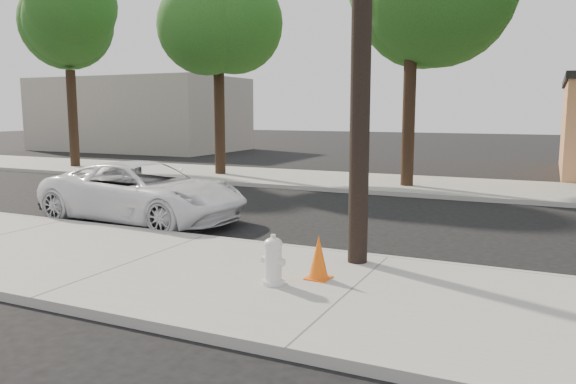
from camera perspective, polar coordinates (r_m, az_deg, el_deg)
The scene contains 10 objects.
ground at distance 13.86m, azimuth -3.71°, elevation -3.31°, with size 120.00×120.00×0.00m, color black.
near_sidewalk at distance 10.39m, azimuth -15.29°, elevation -7.13°, with size 90.00×4.40×0.15m, color gray.
far_sidewalk at distance 21.59m, azimuth 7.21°, elevation 1.02°, with size 90.00×5.00×0.15m, color gray.
curb_near at distance 12.09m, azimuth -8.53°, elevation -4.75°, with size 90.00×0.12×0.16m, color #9E9B93.
building_far at distance 41.50m, azimuth -14.83°, elevation 7.63°, with size 14.00×8.00×5.00m, color gray.
tree_a at distance 28.60m, azimuth -21.39°, elevation 15.27°, with size 4.65×4.50×9.00m.
tree_b at distance 23.71m, azimuth -6.92°, elevation 16.40°, with size 4.34×4.20×8.45m.
police_cruiser at distance 14.61m, azimuth -14.42°, elevation 0.03°, with size 2.50×5.41×1.50m, color white.
fire_hydrant at distance 8.61m, azimuth -1.51°, elevation -7.09°, with size 0.39×0.35×0.73m.
traffic_cone at distance 8.90m, azimuth 3.13°, elevation -6.69°, with size 0.38×0.38×0.70m.
Camera 1 is at (6.56, -11.89, 2.79)m, focal length 35.00 mm.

